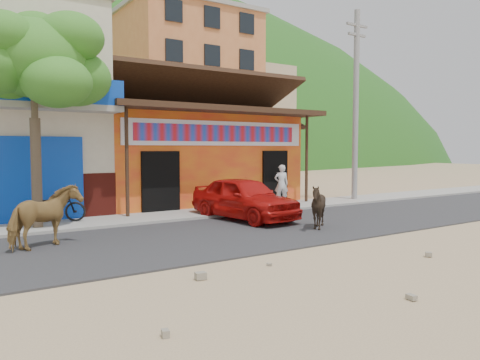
{
  "coord_description": "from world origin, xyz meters",
  "views": [
    {
      "loc": [
        -7.05,
        -7.97,
        2.29
      ],
      "look_at": [
        0.26,
        3.0,
        1.4
      ],
      "focal_mm": 35.0,
      "sensor_mm": 36.0,
      "label": 1
    }
  ],
  "objects_px": {
    "cow_dark": "(318,207)",
    "pedestrian": "(281,184)",
    "cow_tan": "(45,217)",
    "scooter": "(55,207)",
    "utility_pole": "(356,106)",
    "red_car": "(244,198)",
    "tree": "(35,118)"
  },
  "relations": [
    {
      "from": "tree",
      "to": "utility_pole",
      "type": "xyz_separation_m",
      "value": [
        12.8,
        0.2,
        1.0
      ]
    },
    {
      "from": "cow_tan",
      "to": "red_car",
      "type": "relative_size",
      "value": 0.42
    },
    {
      "from": "scooter",
      "to": "cow_tan",
      "type": "bearing_deg",
      "value": -172.91
    },
    {
      "from": "cow_dark",
      "to": "tree",
      "type": "bearing_deg",
      "value": -121.19
    },
    {
      "from": "utility_pole",
      "to": "cow_tan",
      "type": "distance_m",
      "value": 13.82
    },
    {
      "from": "tree",
      "to": "cow_dark",
      "type": "distance_m",
      "value": 8.16
    },
    {
      "from": "scooter",
      "to": "pedestrian",
      "type": "xyz_separation_m",
      "value": [
        8.5,
        -0.06,
        0.31
      ]
    },
    {
      "from": "cow_tan",
      "to": "scooter",
      "type": "relative_size",
      "value": 0.96
    },
    {
      "from": "utility_pole",
      "to": "scooter",
      "type": "distance_m",
      "value": 12.71
    },
    {
      "from": "cow_tan",
      "to": "utility_pole",
      "type": "bearing_deg",
      "value": -107.71
    },
    {
      "from": "cow_dark",
      "to": "pedestrian",
      "type": "height_order",
      "value": "pedestrian"
    },
    {
      "from": "tree",
      "to": "utility_pole",
      "type": "relative_size",
      "value": 0.75
    },
    {
      "from": "utility_pole",
      "to": "scooter",
      "type": "xyz_separation_m",
      "value": [
        -12.2,
        0.47,
        -3.54
      ]
    },
    {
      "from": "red_car",
      "to": "pedestrian",
      "type": "height_order",
      "value": "pedestrian"
    },
    {
      "from": "cow_tan",
      "to": "scooter",
      "type": "xyz_separation_m",
      "value": [
        0.91,
        3.25,
        -0.17
      ]
    },
    {
      "from": "cow_tan",
      "to": "pedestrian",
      "type": "distance_m",
      "value": 9.94
    },
    {
      "from": "utility_pole",
      "to": "scooter",
      "type": "height_order",
      "value": "utility_pole"
    },
    {
      "from": "tree",
      "to": "pedestrian",
      "type": "bearing_deg",
      "value": 3.87
    },
    {
      "from": "cow_tan",
      "to": "pedestrian",
      "type": "height_order",
      "value": "pedestrian"
    },
    {
      "from": "utility_pole",
      "to": "red_car",
      "type": "relative_size",
      "value": 2.0
    },
    {
      "from": "utility_pole",
      "to": "red_car",
      "type": "height_order",
      "value": "utility_pole"
    },
    {
      "from": "tree",
      "to": "cow_tan",
      "type": "relative_size",
      "value": 3.58
    },
    {
      "from": "utility_pole",
      "to": "cow_tan",
      "type": "bearing_deg",
      "value": -168.01
    },
    {
      "from": "pedestrian",
      "to": "tree",
      "type": "bearing_deg",
      "value": 28.39
    },
    {
      "from": "tree",
      "to": "cow_dark",
      "type": "height_order",
      "value": "tree"
    },
    {
      "from": "cow_dark",
      "to": "scooter",
      "type": "xyz_separation_m",
      "value": [
        -5.96,
        4.86,
        -0.09
      ]
    },
    {
      "from": "utility_pole",
      "to": "cow_tan",
      "type": "xyz_separation_m",
      "value": [
        -13.11,
        -2.78,
        -3.37
      ]
    },
    {
      "from": "tree",
      "to": "pedestrian",
      "type": "distance_m",
      "value": 9.39
    },
    {
      "from": "scooter",
      "to": "red_car",
      "type": "bearing_deg",
      "value": -90.57
    },
    {
      "from": "utility_pole",
      "to": "scooter",
      "type": "relative_size",
      "value": 4.59
    },
    {
      "from": "tree",
      "to": "scooter",
      "type": "relative_size",
      "value": 3.44
    },
    {
      "from": "cow_dark",
      "to": "pedestrian",
      "type": "bearing_deg",
      "value": 153.51
    }
  ]
}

